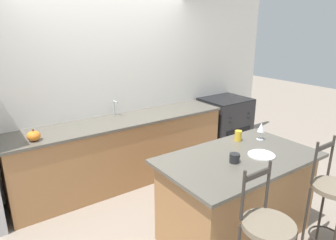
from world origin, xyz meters
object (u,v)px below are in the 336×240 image
at_px(bar_stool_near, 266,239).
at_px(tumbler_cup, 238,136).
at_px(dinner_plate, 261,155).
at_px(coffee_mug, 235,158).
at_px(oven_range, 224,125).
at_px(bar_stool_far, 331,199).
at_px(wine_glass, 261,128).
at_px(pumpkin_decoration, 34,136).

distance_m(bar_stool_near, tumbler_cup, 1.32).
height_order(dinner_plate, coffee_mug, coffee_mug).
relative_size(oven_range, bar_stool_far, 0.81).
bearing_deg(tumbler_cup, wine_glass, -25.70).
xyz_separation_m(oven_range, wine_glass, (-0.97, -1.51, 0.57)).
xyz_separation_m(oven_range, pumpkin_decoration, (-3.10, -0.14, 0.51)).
bearing_deg(dinner_plate, wine_glass, 40.62).
xyz_separation_m(bar_stool_far, wine_glass, (0.08, 0.90, 0.42)).
relative_size(oven_range, dinner_plate, 3.57).
distance_m(oven_range, bar_stool_far, 2.63).
bearing_deg(wine_glass, tumbler_cup, 154.30).
relative_size(bar_stool_near, wine_glass, 5.93).
height_order(oven_range, dinner_plate, oven_range).
xyz_separation_m(tumbler_cup, pumpkin_decoration, (-1.88, 1.25, 0.02)).
relative_size(bar_stool_far, wine_glass, 5.93).
bearing_deg(tumbler_cup, pumpkin_decoration, 146.38).
height_order(bar_stool_near, dinner_plate, bar_stool_near).
height_order(dinner_plate, wine_glass, wine_glass).
bearing_deg(bar_stool_far, coffee_mug, 133.03).
xyz_separation_m(oven_range, dinner_plate, (-1.32, -1.81, 0.44)).
bearing_deg(pumpkin_decoration, tumbler_cup, -33.62).
height_order(coffee_mug, tumbler_cup, tumbler_cup).
bearing_deg(coffee_mug, bar_stool_near, -116.82).
bearing_deg(dinner_plate, tumbler_cup, 75.20).
distance_m(bar_stool_near, pumpkin_decoration, 2.55).
bearing_deg(oven_range, bar_stool_near, -129.48).
xyz_separation_m(coffee_mug, tumbler_cup, (0.44, 0.37, 0.01)).
relative_size(oven_range, pumpkin_decoration, 6.56).
distance_m(oven_range, bar_stool_near, 3.12).
distance_m(wine_glass, tumbler_cup, 0.28).
distance_m(wine_glass, coffee_mug, 0.73).
height_order(tumbler_cup, pumpkin_decoration, pumpkin_decoration).
xyz_separation_m(dinner_plate, tumbler_cup, (0.11, 0.41, 0.05)).
distance_m(oven_range, wine_glass, 1.89).
relative_size(bar_stool_near, pumpkin_decoration, 8.12).
bearing_deg(wine_glass, bar_stool_far, -94.91).
bearing_deg(pumpkin_decoration, dinner_plate, -43.14).
relative_size(dinner_plate, tumbler_cup, 2.25).
bearing_deg(pumpkin_decoration, bar_stool_far, -47.94).
bearing_deg(bar_stool_near, bar_stool_far, 0.07).
distance_m(bar_stool_near, coffee_mug, 0.80).
distance_m(bar_stool_far, wine_glass, 0.99).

